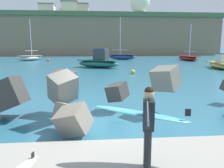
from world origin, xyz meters
TOP-DOWN VIEW (x-y plane):
  - ground_plane at (0.00, 0.00)m, footprint 400.00×400.00m
  - breakwater_jetty at (2.66, 1.08)m, footprint 32.00×5.88m
  - surfer_with_board at (0.83, -3.20)m, footprint 2.12×1.35m
  - boat_near_left at (0.43, 20.65)m, footprint 5.99×4.60m
  - boat_near_centre at (15.42, 18.22)m, footprint 2.50×5.69m
  - boat_near_right at (17.69, 32.80)m, footprint 2.71×6.09m
  - boat_mid_left at (5.52, 36.44)m, footprint 5.66×3.42m
  - boat_mid_right at (-12.30, 35.53)m, footprint 4.63×4.74m
  - mooring_buoy_inner at (-8.46, 33.09)m, footprint 0.44×0.44m
  - mooring_buoy_middle at (3.69, 14.01)m, footprint 0.44×0.44m
  - headland_bluff at (-5.14, 75.09)m, footprint 84.46×44.92m
  - radar_dome at (17.51, 77.55)m, footprint 7.65×7.65m
  - station_building_west at (-5.38, 69.34)m, footprint 7.56×7.46m
  - station_building_central at (-10.32, 82.98)m, footprint 4.98×6.06m
  - station_building_east at (-16.44, 75.04)m, footprint 5.43×5.60m
  - station_building_annex at (-7.74, 68.83)m, footprint 5.40×7.88m

SIDE VIEW (x-z plane):
  - ground_plane at x=0.00m, z-range 0.00..0.00m
  - mooring_buoy_inner at x=-8.46m, z-range 0.00..0.44m
  - mooring_buoy_middle at x=3.69m, z-range 0.00..0.44m
  - boat_near_right at x=17.69m, z-range -2.89..3.87m
  - boat_mid_right at x=-12.30m, z-range -3.31..4.40m
  - boat_near_centre at x=15.42m, z-range -0.37..1.54m
  - boat_mid_left at x=5.52m, z-range -3.56..4.76m
  - boat_near_left at x=0.43m, z-range -0.47..1.99m
  - breakwater_jetty at x=2.66m, z-range -0.22..2.32m
  - surfer_with_board at x=0.83m, z-range 0.39..2.16m
  - headland_bluff at x=-5.14m, z-range 0.02..11.86m
  - station_building_west at x=-5.38m, z-range 11.86..16.29m
  - station_building_central at x=-10.32m, z-range 11.86..16.71m
  - station_building_annex at x=-7.74m, z-range 11.86..16.82m
  - station_building_east at x=-16.44m, z-range 11.86..17.26m
  - radar_dome at x=17.51m, z-range 12.26..23.16m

